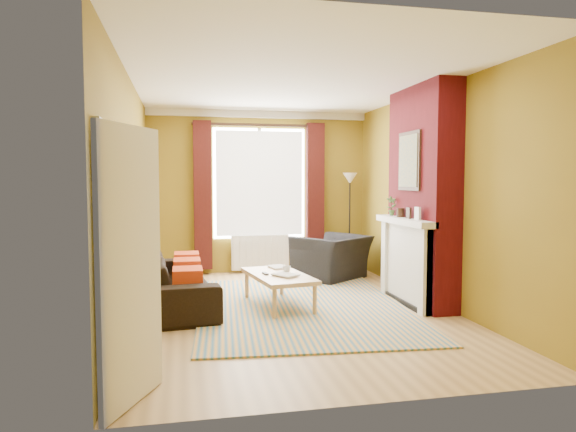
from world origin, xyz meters
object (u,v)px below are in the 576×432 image
at_px(floor_lamp, 350,194).
at_px(wicker_stool, 304,264).
at_px(coffee_table, 278,277).
at_px(armchair, 332,257).
at_px(sofa, 175,281).

bearing_deg(floor_lamp, wicker_stool, -155.01).
distance_m(coffee_table, floor_lamp, 2.95).
relative_size(armchair, wicker_stool, 2.34).
bearing_deg(armchair, wicker_stool, -57.16).
height_order(sofa, armchair, armchair).
relative_size(sofa, armchair, 2.05).
height_order(armchair, floor_lamp, floor_lamp).
distance_m(armchair, wicker_stool, 0.46).
height_order(sofa, coffee_table, sofa).
bearing_deg(coffee_table, armchair, 44.72).
xyz_separation_m(sofa, wicker_stool, (2.05, 1.50, -0.09)).
bearing_deg(floor_lamp, sofa, -146.94).
relative_size(coffee_table, wicker_stool, 2.91).
height_order(coffee_table, wicker_stool, wicker_stool).
bearing_deg(floor_lamp, armchair, -130.35).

